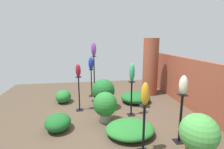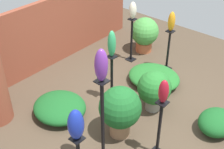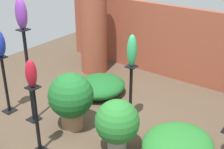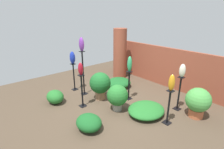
{
  "view_description": "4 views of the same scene",
  "coord_description": "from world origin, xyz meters",
  "px_view_note": "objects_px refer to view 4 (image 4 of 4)",
  "views": [
    {
      "loc": [
        4.65,
        -0.78,
        2.15
      ],
      "look_at": [
        -0.19,
        0.01,
        1.13
      ],
      "focal_mm": 28.0,
      "sensor_mm": 36.0,
      "label": 1
    },
    {
      "loc": [
        -3.56,
        -2.67,
        3.86
      ],
      "look_at": [
        -0.11,
        0.3,
        0.8
      ],
      "focal_mm": 50.0,
      "sensor_mm": 36.0,
      "label": 2
    },
    {
      "loc": [
        2.53,
        -3.24,
        2.9
      ],
      "look_at": [
        -0.13,
        0.36,
        0.82
      ],
      "focal_mm": 50.0,
      "sensor_mm": 36.0,
      "label": 3
    },
    {
      "loc": [
        3.85,
        -3.41,
        2.81
      ],
      "look_at": [
        -0.27,
        0.12,
        0.86
      ],
      "focal_mm": 28.0,
      "sensor_mm": 36.0,
      "label": 4
    }
  ],
  "objects_px": {
    "art_vase_cobalt": "(72,58)",
    "art_vase_ivory": "(182,71)",
    "pedestal_amber": "(168,109)",
    "art_vase_amber": "(172,83)",
    "art_vase_violet": "(82,44)",
    "potted_plant_front_right": "(117,96)",
    "potted_plant_walkway_edge": "(198,101)",
    "pedestal_jade": "(129,87)",
    "pedestal_violet": "(83,75)",
    "pedestal_cobalt": "(74,78)",
    "pedestal_ivory": "(179,95)",
    "art_vase_ruby": "(81,69)",
    "potted_plant_mid_left": "(100,84)",
    "pedestal_ruby": "(82,92)",
    "brick_pillar": "(120,54)",
    "art_vase_jade": "(130,64)"
  },
  "relations": [
    {
      "from": "pedestal_jade",
      "to": "art_vase_jade",
      "type": "distance_m",
      "value": 0.79
    },
    {
      "from": "pedestal_ivory",
      "to": "art_vase_violet",
      "type": "height_order",
      "value": "art_vase_violet"
    },
    {
      "from": "pedestal_amber",
      "to": "potted_plant_front_right",
      "type": "height_order",
      "value": "pedestal_amber"
    },
    {
      "from": "pedestal_violet",
      "to": "potted_plant_front_right",
      "type": "distance_m",
      "value": 1.62
    },
    {
      "from": "pedestal_cobalt",
      "to": "pedestal_ruby",
      "type": "xyz_separation_m",
      "value": [
        1.28,
        -0.43,
        0.01
      ]
    },
    {
      "from": "potted_plant_walkway_edge",
      "to": "pedestal_ivory",
      "type": "bearing_deg",
      "value": -177.39
    },
    {
      "from": "brick_pillar",
      "to": "art_vase_jade",
      "type": "xyz_separation_m",
      "value": [
        1.79,
        -1.23,
        0.16
      ]
    },
    {
      "from": "pedestal_jade",
      "to": "art_vase_amber",
      "type": "xyz_separation_m",
      "value": [
        1.65,
        -0.22,
        0.72
      ]
    },
    {
      "from": "pedestal_amber",
      "to": "potted_plant_walkway_edge",
      "type": "relative_size",
      "value": 1.1
    },
    {
      "from": "pedestal_cobalt",
      "to": "potted_plant_walkway_edge",
      "type": "relative_size",
      "value": 1.19
    },
    {
      "from": "brick_pillar",
      "to": "art_vase_violet",
      "type": "distance_m",
      "value": 2.35
    },
    {
      "from": "pedestal_violet",
      "to": "art_vase_ruby",
      "type": "relative_size",
      "value": 4.14
    },
    {
      "from": "art_vase_amber",
      "to": "art_vase_ivory",
      "type": "distance_m",
      "value": 0.89
    },
    {
      "from": "pedestal_ivory",
      "to": "art_vase_violet",
      "type": "distance_m",
      "value": 3.45
    },
    {
      "from": "pedestal_violet",
      "to": "pedestal_jade",
      "type": "bearing_deg",
      "value": 36.15
    },
    {
      "from": "art_vase_jade",
      "to": "art_vase_ruby",
      "type": "bearing_deg",
      "value": -111.79
    },
    {
      "from": "pedestal_ivory",
      "to": "potted_plant_walkway_edge",
      "type": "height_order",
      "value": "pedestal_ivory"
    },
    {
      "from": "pedestal_jade",
      "to": "art_vase_jade",
      "type": "xyz_separation_m",
      "value": [
        0.0,
        0.0,
        0.79
      ]
    },
    {
      "from": "potted_plant_mid_left",
      "to": "potted_plant_walkway_edge",
      "type": "bearing_deg",
      "value": 27.91
    },
    {
      "from": "pedestal_ruby",
      "to": "art_vase_ivory",
      "type": "bearing_deg",
      "value": 46.02
    },
    {
      "from": "pedestal_jade",
      "to": "art_vase_amber",
      "type": "bearing_deg",
      "value": -7.53
    },
    {
      "from": "pedestal_ruby",
      "to": "pedestal_amber",
      "type": "relative_size",
      "value": 1.1
    },
    {
      "from": "potted_plant_mid_left",
      "to": "pedestal_ivory",
      "type": "bearing_deg",
      "value": 33.39
    },
    {
      "from": "pedestal_violet",
      "to": "art_vase_ivory",
      "type": "bearing_deg",
      "value": 30.15
    },
    {
      "from": "pedestal_amber",
      "to": "potted_plant_mid_left",
      "type": "bearing_deg",
      "value": -167.49
    },
    {
      "from": "art_vase_jade",
      "to": "potted_plant_mid_left",
      "type": "distance_m",
      "value": 1.19
    },
    {
      "from": "pedestal_amber",
      "to": "art_vase_amber",
      "type": "bearing_deg",
      "value": 180.0
    },
    {
      "from": "pedestal_cobalt",
      "to": "potted_plant_front_right",
      "type": "height_order",
      "value": "pedestal_cobalt"
    },
    {
      "from": "art_vase_cobalt",
      "to": "art_vase_ivory",
      "type": "xyz_separation_m",
      "value": [
        3.31,
        1.68,
        -0.01
      ]
    },
    {
      "from": "art_vase_amber",
      "to": "art_vase_ruby",
      "type": "bearing_deg",
      "value": -150.96
    },
    {
      "from": "art_vase_amber",
      "to": "potted_plant_walkway_edge",
      "type": "height_order",
      "value": "art_vase_amber"
    },
    {
      "from": "pedestal_ruby",
      "to": "pedestal_violet",
      "type": "relative_size",
      "value": 0.66
    },
    {
      "from": "art_vase_violet",
      "to": "potted_plant_front_right",
      "type": "bearing_deg",
      "value": 6.29
    },
    {
      "from": "brick_pillar",
      "to": "potted_plant_front_right",
      "type": "xyz_separation_m",
      "value": [
        2.07,
        -2.01,
        -0.62
      ]
    },
    {
      "from": "art_vase_cobalt",
      "to": "potted_plant_front_right",
      "type": "xyz_separation_m",
      "value": [
        2.15,
        0.25,
        -0.79
      ]
    },
    {
      "from": "potted_plant_mid_left",
      "to": "art_vase_ruby",
      "type": "bearing_deg",
      "value": -86.14
    },
    {
      "from": "pedestal_cobalt",
      "to": "potted_plant_walkway_edge",
      "type": "height_order",
      "value": "pedestal_cobalt"
    },
    {
      "from": "art_vase_cobalt",
      "to": "potted_plant_walkway_edge",
      "type": "xyz_separation_m",
      "value": [
        3.87,
        1.7,
        -0.77
      ]
    },
    {
      "from": "pedestal_jade",
      "to": "art_vase_ivory",
      "type": "bearing_deg",
      "value": 24.05
    },
    {
      "from": "potted_plant_front_right",
      "to": "art_vase_amber",
      "type": "bearing_deg",
      "value": 22.31
    },
    {
      "from": "art_vase_violet",
      "to": "art_vase_jade",
      "type": "xyz_separation_m",
      "value": [
        1.3,
        0.95,
        -0.56
      ]
    },
    {
      "from": "pedestal_cobalt",
      "to": "potted_plant_front_right",
      "type": "relative_size",
      "value": 1.28
    },
    {
      "from": "pedestal_jade",
      "to": "art_vase_ruby",
      "type": "bearing_deg",
      "value": -111.79
    },
    {
      "from": "brick_pillar",
      "to": "art_vase_cobalt",
      "type": "bearing_deg",
      "value": -91.96
    },
    {
      "from": "pedestal_amber",
      "to": "art_vase_cobalt",
      "type": "xyz_separation_m",
      "value": [
        -3.51,
        -0.81,
        0.82
      ]
    },
    {
      "from": "art_vase_amber",
      "to": "pedestal_jade",
      "type": "bearing_deg",
      "value": 172.47
    },
    {
      "from": "potted_plant_walkway_edge",
      "to": "potted_plant_front_right",
      "type": "height_order",
      "value": "potted_plant_walkway_edge"
    },
    {
      "from": "art_vase_ruby",
      "to": "pedestal_violet",
      "type": "bearing_deg",
      "value": 144.96
    },
    {
      "from": "pedestal_amber",
      "to": "potted_plant_mid_left",
      "type": "relative_size",
      "value": 1.02
    },
    {
      "from": "pedestal_violet",
      "to": "art_vase_violet",
      "type": "height_order",
      "value": "art_vase_violet"
    }
  ]
}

